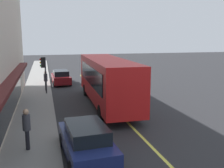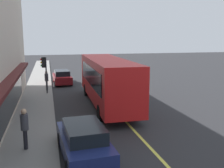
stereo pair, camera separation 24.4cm
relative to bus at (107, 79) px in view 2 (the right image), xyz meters
name	(u,v)px [view 2 (the right image)]	position (x,y,z in m)	size (l,w,h in m)	color
ground	(117,112)	(-2.09, -0.25, -1.99)	(120.00, 120.00, 0.00)	#28282B
sidewalk	(34,117)	(-2.09, 5.19, -1.91)	(80.00, 2.56, 0.15)	gray
lane_centre_stripe	(117,112)	(-2.09, -0.25, -1.98)	(36.00, 0.16, 0.01)	#D8D14C
bus	(107,79)	(0.00, 0.00, 0.00)	(11.18, 2.80, 3.50)	red
traffic_light	(44,67)	(4.68, 4.53, 0.55)	(0.30, 0.52, 3.20)	#2D2D33
car_navy	(84,141)	(-8.17, 2.89, -1.24)	(4.40, 2.06, 1.52)	navy
car_maroon	(62,77)	(9.79, 2.77, -1.24)	(4.36, 1.99, 1.52)	maroon
pedestrian_waiting	(25,125)	(-7.02, 5.32, -0.71)	(0.34, 0.34, 1.86)	black
pedestrian_by_curb	(47,79)	(5.98, 4.38, -0.74)	(0.34, 0.34, 1.82)	black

